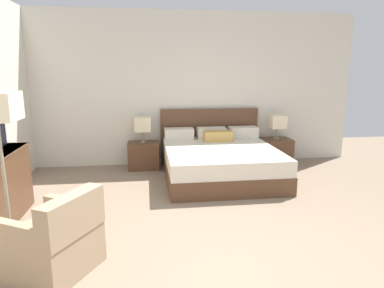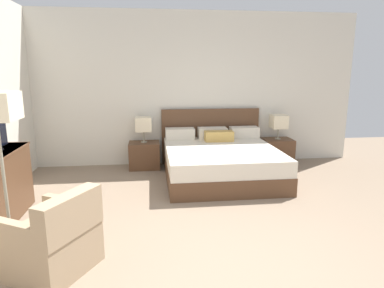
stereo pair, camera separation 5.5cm
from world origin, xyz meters
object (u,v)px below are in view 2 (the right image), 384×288
Objects in this scene: bed at (220,160)px; nightstand_left at (144,155)px; armchair_by_window at (53,241)px; table_lamp_right at (279,122)px; nightstand_right at (277,151)px; table_lamp_left at (143,124)px.

bed is 3.65× the size of nightstand_left.
table_lamp_right is at bearing 44.34° from armchair_by_window.
nightstand_right is at bearing 29.05° from bed.
nightstand_right is at bearing 44.33° from armchair_by_window.
armchair_by_window is (-3.32, -3.24, 0.04)m from nightstand_right.
table_lamp_left is at bearing 179.97° from nightstand_right.
armchair_by_window is at bearing -103.39° from table_lamp_left.
bed reaches higher than table_lamp_left.
nightstand_left and nightstand_right have the same top height.
table_lamp_left and table_lamp_right have the same top height.
armchair_by_window is at bearing -103.39° from nightstand_left.
table_lamp_left reaches higher than armchair_by_window.
armchair_by_window reaches higher than nightstand_right.
armchair_by_window reaches higher than nightstand_left.
nightstand_left is at bearing 76.61° from armchair_by_window.
nightstand_left is 1.19× the size of table_lamp_right.
table_lamp_right reaches higher than nightstand_left.
table_lamp_right is at bearing 29.10° from bed.
nightstand_left is 2.55m from nightstand_right.
nightstand_right is (2.55, 0.00, 0.00)m from nightstand_left.
table_lamp_right is (1.27, 0.71, 0.52)m from bed.
table_lamp_left is at bearing 180.00° from table_lamp_right.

